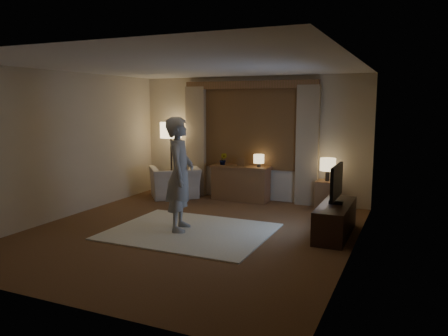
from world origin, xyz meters
The scene contains 13 objects.
room centered at (0.00, 0.50, 1.33)m, with size 5.04×5.54×2.64m.
rug centered at (0.00, 0.03, 0.01)m, with size 2.50×2.00×0.02m, color white.
sideboard centered at (-0.12, 2.50, 0.35)m, with size 1.20×0.40×0.70m, color brown.
picture_frame centered at (-0.12, 2.50, 0.80)m, with size 0.16×0.02×0.20m, color brown.
plant centered at (-0.52, 2.50, 0.85)m, with size 0.17×0.13×0.30m, color #999999.
table_lamp_sideboard centered at (0.28, 2.50, 0.90)m, with size 0.22×0.22×0.30m.
floor_lamp centered at (-1.76, 2.43, 1.36)m, with size 0.47×0.47×1.63m.
armchair centered at (-1.55, 2.21, 0.33)m, with size 1.02×0.89×0.66m, color beige.
side_table centered at (1.70, 2.45, 0.28)m, with size 0.40×0.40×0.56m, color brown.
table_lamp_side centered at (1.70, 2.45, 0.87)m, with size 0.30×0.30×0.44m.
tv_stand centered at (2.15, 0.78, 0.25)m, with size 0.45×1.40×0.50m, color black.
tv centered at (2.15, 0.78, 0.84)m, with size 0.21×0.85×0.61m.
person centered at (-0.18, 0.04, 0.93)m, with size 0.66×0.43×1.81m, color #9A968E.
Camera 1 is at (3.24, -5.93, 2.04)m, focal length 35.00 mm.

